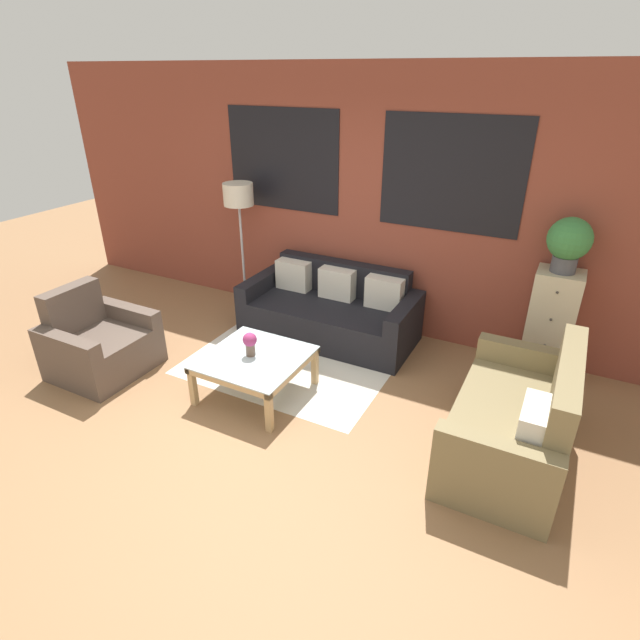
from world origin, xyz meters
The scene contains 11 objects.
ground_plane centered at (0.00, 0.00, 0.00)m, with size 16.00×16.00×0.00m, color #8E6642.
wall_back_brick centered at (0.00, 2.44, 1.41)m, with size 8.40×0.09×2.80m.
rug centered at (-0.20, 1.20, 0.00)m, with size 2.01×1.49×0.00m.
couch_dark centered at (-0.11, 1.95, 0.29)m, with size 1.90×0.88×0.78m.
settee_vintage centered at (2.02, 0.81, 0.31)m, with size 0.80×1.52×0.92m.
armchair_corner centered at (-1.81, 0.24, 0.28)m, with size 0.80×0.88×0.84m.
coffee_table centered at (-0.20, 0.59, 0.34)m, with size 0.88×0.88×0.40m.
floor_lamp centered at (-1.36, 2.07, 1.35)m, with size 0.34×0.34×1.56m.
drawer_cabinet centered at (2.10, 2.19, 0.54)m, with size 0.41×0.36×1.08m.
potted_plant centered at (2.10, 2.19, 1.36)m, with size 0.38×0.38×0.50m.
flower_vase centered at (-0.25, 0.60, 0.53)m, with size 0.13×0.13×0.22m.
Camera 1 is at (2.10, -2.55, 2.71)m, focal length 28.00 mm.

